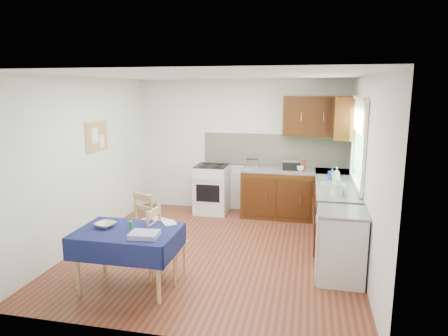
% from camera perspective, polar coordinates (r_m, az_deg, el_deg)
% --- Properties ---
extents(floor, '(4.20, 4.20, 0.00)m').
position_cam_1_polar(floor, '(5.95, -1.20, -11.72)').
color(floor, '#552516').
rests_on(floor, ground).
extents(ceiling, '(4.00, 4.20, 0.02)m').
position_cam_1_polar(ceiling, '(5.48, -1.31, 13.10)').
color(ceiling, white).
rests_on(ceiling, wall_back).
extents(wall_back, '(4.00, 0.02, 2.50)m').
position_cam_1_polar(wall_back, '(7.61, 2.41, 3.14)').
color(wall_back, white).
rests_on(wall_back, ground).
extents(wall_front, '(4.00, 0.02, 2.50)m').
position_cam_1_polar(wall_front, '(3.63, -8.98, -6.04)').
color(wall_front, white).
rests_on(wall_front, ground).
extents(wall_left, '(0.02, 4.20, 2.50)m').
position_cam_1_polar(wall_left, '(6.35, -19.11, 0.89)').
color(wall_left, white).
rests_on(wall_left, ground).
extents(wall_right, '(0.02, 4.20, 2.50)m').
position_cam_1_polar(wall_right, '(5.49, 19.52, -0.67)').
color(wall_right, white).
rests_on(wall_right, ground).
extents(base_cabinets, '(1.90, 2.30, 0.86)m').
position_cam_1_polar(base_cabinets, '(6.85, 12.42, -5.05)').
color(base_cabinets, '#321A08').
rests_on(base_cabinets, ground).
extents(worktop_back, '(1.90, 0.60, 0.04)m').
position_cam_1_polar(worktop_back, '(7.28, 10.15, -0.37)').
color(worktop_back, slate).
rests_on(worktop_back, base_cabinets).
extents(worktop_right, '(0.60, 1.70, 0.04)m').
position_cam_1_polar(worktop_right, '(6.17, 15.79, -2.71)').
color(worktop_right, slate).
rests_on(worktop_right, base_cabinets).
extents(worktop_corner, '(0.60, 0.60, 0.04)m').
position_cam_1_polar(worktop_corner, '(7.29, 15.26, -0.57)').
color(worktop_corner, slate).
rests_on(worktop_corner, base_cabinets).
extents(splashback, '(2.70, 0.02, 0.60)m').
position_cam_1_polar(splashback, '(7.53, 7.27, 2.57)').
color(splashback, beige).
rests_on(splashback, wall_back).
extents(upper_cabinets, '(1.20, 0.85, 0.70)m').
position_cam_1_polar(upper_cabinets, '(7.15, 14.26, 7.11)').
color(upper_cabinets, '#321A08').
rests_on(upper_cabinets, wall_back).
extents(stove, '(0.60, 0.61, 0.92)m').
position_cam_1_polar(stove, '(7.58, -1.76, -3.00)').
color(stove, silver).
rests_on(stove, ground).
extents(window, '(0.04, 1.48, 1.26)m').
position_cam_1_polar(window, '(6.11, 18.70, 4.34)').
color(window, '#285121').
rests_on(window, wall_right).
extents(fridge, '(0.58, 0.60, 0.89)m').
position_cam_1_polar(fridge, '(5.15, 16.32, -10.62)').
color(fridge, silver).
rests_on(fridge, ground).
extents(corkboard, '(0.04, 0.62, 0.47)m').
position_cam_1_polar(corkboard, '(6.54, -17.73, 4.36)').
color(corkboard, tan).
rests_on(corkboard, wall_left).
extents(dining_table, '(1.17, 0.80, 0.71)m').
position_cam_1_polar(dining_table, '(4.86, -13.60, -9.80)').
color(dining_table, '#0F0E3B').
rests_on(dining_table, ground).
extents(chair_far, '(0.53, 0.53, 0.91)m').
position_cam_1_polar(chair_far, '(5.85, -10.45, -7.28)').
color(chair_far, tan).
rests_on(chair_far, ground).
extents(chair_near, '(0.42, 0.42, 0.90)m').
position_cam_1_polar(chair_near, '(5.05, -8.60, -10.33)').
color(chair_near, tan).
rests_on(chair_near, ground).
extents(toaster, '(0.24, 0.15, 0.18)m').
position_cam_1_polar(toaster, '(7.26, 4.04, 0.58)').
color(toaster, silver).
rests_on(toaster, worktop_back).
extents(sandwich_press, '(0.31, 0.27, 0.18)m').
position_cam_1_polar(sandwich_press, '(7.26, 9.63, 0.48)').
color(sandwich_press, black).
rests_on(sandwich_press, worktop_back).
extents(sauce_bottle, '(0.05, 0.05, 0.20)m').
position_cam_1_polar(sauce_bottle, '(7.12, 11.34, 0.34)').
color(sauce_bottle, '#AD230D').
rests_on(sauce_bottle, worktop_back).
extents(yellow_packet, '(0.15, 0.12, 0.17)m').
position_cam_1_polar(yellow_packet, '(7.39, 9.10, 0.67)').
color(yellow_packet, gold).
rests_on(yellow_packet, worktop_back).
extents(dish_rack, '(0.37, 0.29, 0.18)m').
position_cam_1_polar(dish_rack, '(6.19, 15.32, -2.24)').
color(dish_rack, '#97979C').
rests_on(dish_rack, worktop_right).
extents(kettle, '(0.15, 0.15, 0.25)m').
position_cam_1_polar(kettle, '(5.56, 15.81, -2.86)').
color(kettle, silver).
rests_on(kettle, worktop_right).
extents(cup, '(0.17, 0.17, 0.10)m').
position_cam_1_polar(cup, '(7.14, 10.89, -0.03)').
color(cup, white).
rests_on(cup, worktop_back).
extents(soap_bottle_a, '(0.12, 0.12, 0.27)m').
position_cam_1_polar(soap_bottle_a, '(6.26, 15.77, -1.06)').
color(soap_bottle_a, silver).
rests_on(soap_bottle_a, worktop_right).
extents(soap_bottle_b, '(0.13, 0.13, 0.21)m').
position_cam_1_polar(soap_bottle_b, '(6.57, 15.18, -0.73)').
color(soap_bottle_b, '#1C42A3').
rests_on(soap_bottle_b, worktop_right).
extents(soap_bottle_c, '(0.19, 0.19, 0.18)m').
position_cam_1_polar(soap_bottle_c, '(5.68, 16.22, -2.75)').
color(soap_bottle_c, green).
rests_on(soap_bottle_c, worktop_right).
extents(plate_bowl, '(0.28, 0.28, 0.06)m').
position_cam_1_polar(plate_bowl, '(4.98, -16.56, -7.79)').
color(plate_bowl, beige).
rests_on(plate_bowl, dining_table).
extents(book, '(0.23, 0.25, 0.02)m').
position_cam_1_polar(book, '(4.93, -8.66, -7.89)').
color(book, white).
rests_on(book, dining_table).
extents(spice_jar, '(0.05, 0.05, 0.09)m').
position_cam_1_polar(spice_jar, '(4.86, -13.17, -7.89)').
color(spice_jar, '#258733').
rests_on(spice_jar, dining_table).
extents(tea_towel, '(0.33, 0.27, 0.06)m').
position_cam_1_polar(tea_towel, '(4.56, -11.32, -9.32)').
color(tea_towel, navy).
rests_on(tea_towel, dining_table).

